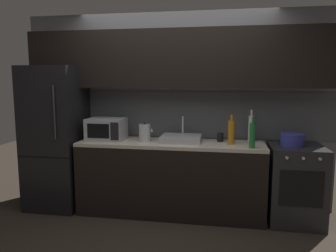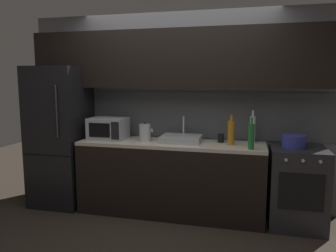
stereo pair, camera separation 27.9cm
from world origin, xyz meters
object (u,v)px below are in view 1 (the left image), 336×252
at_px(wine_bottle_amber, 231,132).
at_px(wine_bottle_green, 252,135).
at_px(kettle, 145,133).
at_px(wine_bottle_white, 251,128).
at_px(oven_range, 295,184).
at_px(refrigerator, 56,138).
at_px(mug_dark, 220,137).
at_px(cooking_pot, 292,140).
at_px(microwave, 106,129).

relative_size(wine_bottle_amber, wine_bottle_green, 1.00).
height_order(kettle, wine_bottle_green, wine_bottle_green).
bearing_deg(kettle, wine_bottle_amber, 0.34).
bearing_deg(wine_bottle_white, oven_range, -21.37).
relative_size(refrigerator, wine_bottle_white, 4.66).
relative_size(mug_dark, cooking_pot, 0.40).
distance_m(kettle, wine_bottle_white, 1.30).
height_order(oven_range, microwave, microwave).
bearing_deg(wine_bottle_green, wine_bottle_white, 87.85).
bearing_deg(wine_bottle_white, microwave, -174.30).
bearing_deg(oven_range, refrigerator, 179.98).
relative_size(microwave, cooking_pot, 1.75).
bearing_deg(cooking_pot, kettle, -179.19).
relative_size(microwave, mug_dark, 4.39).
bearing_deg(wine_bottle_amber, refrigerator, 179.53).
relative_size(kettle, cooking_pot, 0.89).
distance_m(wine_bottle_white, mug_dark, 0.39).
bearing_deg(refrigerator, wine_bottle_amber, -0.47).
distance_m(wine_bottle_amber, wine_bottle_green, 0.30).
height_order(refrigerator, wine_bottle_white, refrigerator).
xyz_separation_m(oven_range, wine_bottle_green, (-0.52, -0.21, 0.59)).
distance_m(refrigerator, wine_bottle_green, 2.46).
height_order(wine_bottle_green, mug_dark, wine_bottle_green).
bearing_deg(wine_bottle_white, wine_bottle_amber, -138.13).
relative_size(microwave, wine_bottle_amber, 1.32).
xyz_separation_m(kettle, wine_bottle_green, (1.26, -0.19, 0.04)).
xyz_separation_m(refrigerator, oven_range, (2.97, -0.00, -0.46)).
bearing_deg(wine_bottle_green, mug_dark, 135.88).
relative_size(wine_bottle_white, mug_dark, 3.72).
relative_size(oven_range, microwave, 1.96).
relative_size(kettle, wine_bottle_amber, 0.67).
bearing_deg(wine_bottle_green, oven_range, 21.91).
height_order(wine_bottle_white, wine_bottle_amber, wine_bottle_white).
xyz_separation_m(oven_range, cooking_pot, (-0.06, 0.00, 0.52)).
relative_size(kettle, wine_bottle_white, 0.60).
distance_m(wine_bottle_amber, cooking_pot, 0.69).
relative_size(refrigerator, microwave, 3.95).
xyz_separation_m(wine_bottle_amber, mug_dark, (-0.13, 0.15, -0.09)).
height_order(refrigerator, oven_range, refrigerator).
relative_size(wine_bottle_white, cooking_pot, 1.48).
distance_m(oven_range, wine_bottle_amber, 0.95).
xyz_separation_m(wine_bottle_white, wine_bottle_amber, (-0.24, -0.21, -0.02)).
distance_m(microwave, cooking_pot, 2.23).
distance_m(refrigerator, oven_range, 3.00).
bearing_deg(microwave, wine_bottle_amber, -1.36).
relative_size(wine_bottle_green, mug_dark, 3.32).
xyz_separation_m(kettle, wine_bottle_amber, (1.04, 0.01, 0.04)).
distance_m(oven_range, wine_bottle_green, 0.82).
relative_size(wine_bottle_white, wine_bottle_amber, 1.12).
relative_size(oven_range, wine_bottle_green, 2.58).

